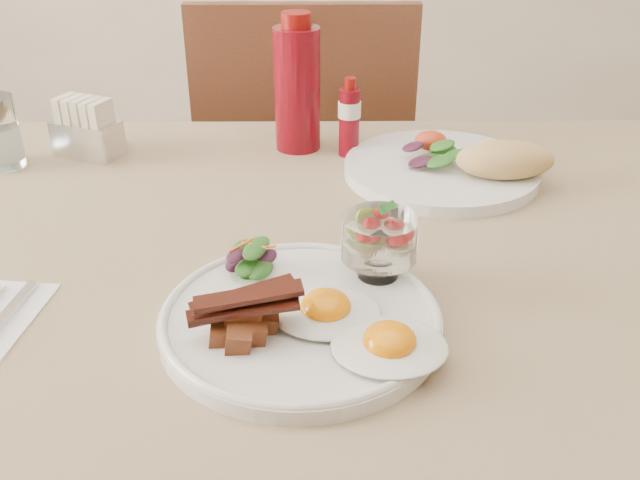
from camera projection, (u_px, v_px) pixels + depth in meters
table at (299, 308)px, 0.90m from camera, size 1.33×0.88×0.75m
chair_far at (305, 186)px, 1.54m from camera, size 0.42×0.42×0.93m
main_plate at (300, 320)px, 0.71m from camera, size 0.28×0.28×0.02m
fried_eggs at (357, 326)px, 0.67m from camera, size 0.18×0.16×0.03m
bacon_potato_pile at (243, 317)px, 0.66m from camera, size 0.11×0.07×0.05m
side_salad at (252, 259)px, 0.77m from camera, size 0.07×0.06×0.03m
fruit_cup at (379, 238)px, 0.75m from camera, size 0.08×0.08×0.08m
second_plate at (456, 165)px, 1.02m from camera, size 0.29×0.28×0.07m
ketchup_bottle at (297, 87)px, 1.08m from camera, size 0.09×0.09×0.21m
hot_sauce_bottle at (349, 118)px, 1.08m from camera, size 0.04×0.04×0.12m
sugar_caddy at (87, 131)px, 1.08m from camera, size 0.11×0.09×0.09m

